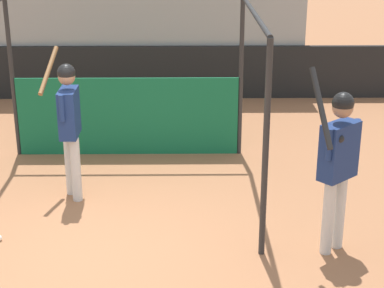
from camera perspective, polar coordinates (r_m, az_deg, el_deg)
ground_plane at (r=7.50m, az=-8.93°, el=-9.66°), size 60.00×60.00×0.00m
outfield_wall at (r=13.28m, az=-5.30°, el=6.36°), size 24.00×0.12×1.08m
bleacher_section at (r=15.11m, az=-4.83°, el=12.04°), size 7.05×4.00×3.16m
batting_cage at (r=9.49m, az=-6.06°, el=4.16°), size 3.59×3.27×2.51m
player_batter at (r=8.54m, az=-10.89°, el=2.33°), size 0.50×0.93×1.96m
player_waiting at (r=7.18m, az=12.86°, el=-1.10°), size 0.65×0.75×2.16m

